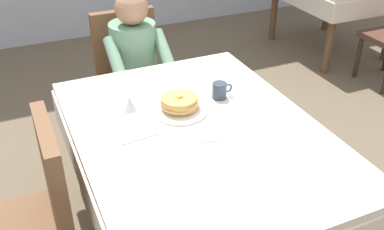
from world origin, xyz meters
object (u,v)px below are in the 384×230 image
(chair_left_side, at_px, (36,210))
(breakfast_stack, at_px, (180,103))
(plate_breakfast, at_px, (180,110))
(chair_diner, at_px, (130,70))
(cup_coffee, at_px, (220,90))
(fork_left_of_plate, at_px, (145,121))
(spoon_near_edge, at_px, (210,141))
(dining_table_main, at_px, (198,145))
(syrup_pitcher, at_px, (130,103))
(knife_right_of_plate, at_px, (216,105))
(diner_person, at_px, (136,61))

(chair_left_side, distance_m, breakfast_stack, 0.82)
(plate_breakfast, height_order, breakfast_stack, breakfast_stack)
(chair_diner, height_order, chair_left_side, same)
(plate_breakfast, distance_m, cup_coffee, 0.25)
(cup_coffee, relative_size, fork_left_of_plate, 0.63)
(spoon_near_edge, bearing_deg, fork_left_of_plate, 139.06)
(cup_coffee, xyz_separation_m, spoon_near_edge, (-0.22, -0.34, -0.04))
(chair_diner, bearing_deg, breakfast_stack, 88.21)
(chair_left_side, distance_m, plate_breakfast, 0.81)
(dining_table_main, distance_m, fork_left_of_plate, 0.28)
(dining_table_main, relative_size, fork_left_of_plate, 8.47)
(syrup_pitcher, height_order, fork_left_of_plate, syrup_pitcher)
(knife_right_of_plate, bearing_deg, syrup_pitcher, 78.17)
(plate_breakfast, distance_m, knife_right_of_plate, 0.19)
(diner_person, distance_m, plate_breakfast, 0.83)
(cup_coffee, bearing_deg, fork_left_of_plate, -171.41)
(dining_table_main, height_order, fork_left_of_plate, fork_left_of_plate)
(dining_table_main, height_order, chair_left_side, chair_left_side)
(breakfast_stack, xyz_separation_m, spoon_near_edge, (0.02, -0.30, -0.05))
(dining_table_main, relative_size, plate_breakfast, 5.44)
(dining_table_main, xyz_separation_m, knife_right_of_plate, (0.17, 0.17, 0.09))
(plate_breakfast, height_order, spoon_near_edge, plate_breakfast)
(diner_person, bearing_deg, breakfast_stack, 87.87)
(syrup_pitcher, bearing_deg, plate_breakfast, -26.99)
(breakfast_stack, bearing_deg, diner_person, 87.87)
(chair_left_side, height_order, spoon_near_edge, chair_left_side)
(fork_left_of_plate, xyz_separation_m, knife_right_of_plate, (0.38, 0.00, 0.00))
(syrup_pitcher, distance_m, fork_left_of_plate, 0.14)
(dining_table_main, distance_m, cup_coffee, 0.35)
(breakfast_stack, relative_size, syrup_pitcher, 2.45)
(chair_left_side, relative_size, plate_breakfast, 3.32)
(cup_coffee, bearing_deg, syrup_pitcher, 171.83)
(chair_diner, distance_m, knife_right_of_plate, 1.04)
(chair_diner, height_order, fork_left_of_plate, chair_diner)
(cup_coffee, distance_m, fork_left_of_plate, 0.44)
(chair_left_side, relative_size, breakfast_stack, 4.75)
(diner_person, xyz_separation_m, knife_right_of_plate, (0.16, -0.84, 0.07))
(dining_table_main, bearing_deg, fork_left_of_plate, 140.81)
(chair_diner, height_order, breakfast_stack, chair_diner)
(chair_diner, distance_m, breakfast_stack, 1.01)
(chair_left_side, height_order, knife_right_of_plate, chair_left_side)
(dining_table_main, bearing_deg, chair_left_side, 180.00)
(breakfast_stack, relative_size, fork_left_of_plate, 1.09)
(fork_left_of_plate, bearing_deg, plate_breakfast, -83.62)
(fork_left_of_plate, bearing_deg, spoon_near_edge, -142.05)
(plate_breakfast, distance_m, spoon_near_edge, 0.30)
(diner_person, height_order, breakfast_stack, diner_person)
(cup_coffee, height_order, syrup_pitcher, cup_coffee)
(diner_person, distance_m, fork_left_of_plate, 0.88)
(chair_left_side, relative_size, knife_right_of_plate, 4.65)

